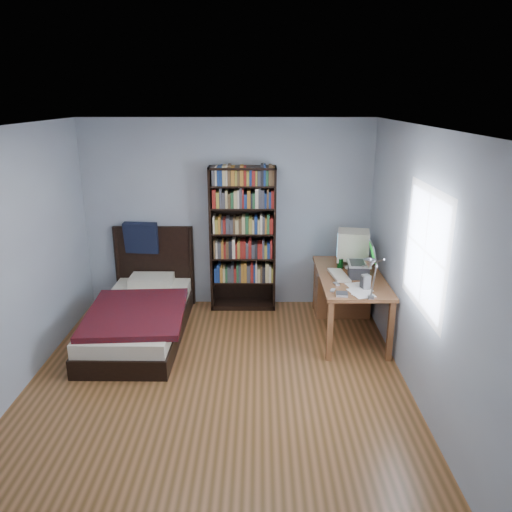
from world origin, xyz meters
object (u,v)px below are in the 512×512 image
at_px(soda_can, 340,263).
at_px(bookshelf, 243,239).
at_px(crt_monitor, 352,245).
at_px(keyboard, 339,275).
at_px(speaker, 366,282).
at_px(desk, 344,288).
at_px(laptop, 360,267).
at_px(desk_lamp, 370,268).
at_px(bed, 141,313).

xyz_separation_m(soda_can, bookshelf, (-1.21, 0.49, 0.17)).
xyz_separation_m(crt_monitor, keyboard, (-0.22, -0.44, -0.23)).
height_order(keyboard, bookshelf, bookshelf).
distance_m(keyboard, speaker, 0.46).
distance_m(desk, laptop, 0.63).
xyz_separation_m(crt_monitor, soda_can, (-0.16, -0.15, -0.19)).
xyz_separation_m(desk, desk_lamp, (-0.03, -1.47, 0.78)).
distance_m(desk, speaker, 0.94).
relative_size(keyboard, bed, 0.21).
distance_m(bookshelf, bed, 1.61).
height_order(crt_monitor, keyboard, crt_monitor).
relative_size(desk, soda_can, 11.69).
height_order(crt_monitor, desk_lamp, desk_lamp).
relative_size(laptop, desk_lamp, 0.71).
height_order(desk, bookshelf, bookshelf).
bearing_deg(laptop, speaker, -92.09).
height_order(desk, laptop, laptop).
relative_size(crt_monitor, speaker, 2.69).
relative_size(crt_monitor, bed, 0.21).
height_order(desk_lamp, keyboard, desk_lamp).
height_order(speaker, bookshelf, bookshelf).
xyz_separation_m(desk, bed, (-2.51, -0.47, -0.16)).
height_order(desk, soda_can, soda_can).
relative_size(speaker, soda_can, 1.28).
distance_m(laptop, bed, 2.67).
relative_size(keyboard, soda_can, 3.39).
height_order(keyboard, speaker, speaker).
bearing_deg(soda_can, desk_lamp, -87.27).
distance_m(laptop, soda_can, 0.35).
xyz_separation_m(desk_lamp, bookshelf, (-1.27, 1.81, -0.23)).
bearing_deg(bookshelf, crt_monitor, -14.07).
distance_m(desk, bookshelf, 1.45).
bearing_deg(keyboard, desk_lamp, -90.67).
bearing_deg(desk, bookshelf, 165.48).
relative_size(desk, bookshelf, 0.78).
xyz_separation_m(laptop, bed, (-2.60, -0.02, -0.59)).
bearing_deg(speaker, bookshelf, 122.41).
distance_m(soda_can, bookshelf, 1.32).
height_order(laptop, desk_lamp, desk_lamp).
bearing_deg(desk, crt_monitor, -5.85).
height_order(laptop, keyboard, laptop).
xyz_separation_m(desk, crt_monitor, (0.07, -0.01, 0.57)).
height_order(desk_lamp, soda_can, desk_lamp).
bearing_deg(desk, speaker, -84.58).
bearing_deg(soda_can, speaker, -76.08).
bearing_deg(desk, keyboard, -108.01).
height_order(desk_lamp, speaker, desk_lamp).
bearing_deg(keyboard, crt_monitor, 56.48).
height_order(laptop, soda_can, laptop).
bearing_deg(keyboard, soda_can, 72.02).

